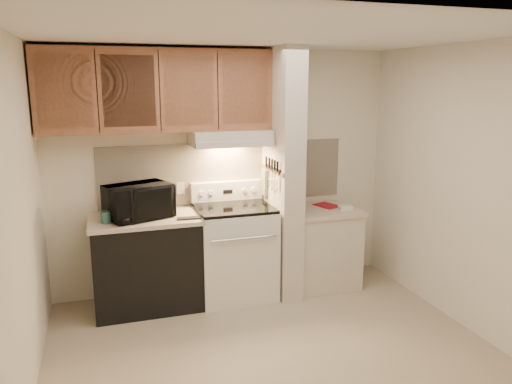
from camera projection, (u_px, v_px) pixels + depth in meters
name	position (u px, v px, depth m)	size (l,w,h in m)	color
floor	(272.00, 350.00, 4.11)	(3.60, 3.60, 0.00)	tan
ceiling	(274.00, 34.00, 3.57)	(3.60, 3.60, 0.00)	white
wall_back	(225.00, 171.00, 5.24)	(3.60, 0.02, 2.50)	beige
wall_left	(18.00, 223.00, 3.31)	(0.02, 3.00, 2.50)	beige
wall_right	(466.00, 188.00, 4.38)	(0.02, 3.00, 2.50)	beige
backsplash	(225.00, 173.00, 5.23)	(2.60, 0.02, 0.63)	#F7E2C8
range_body	(235.00, 253.00, 5.09)	(0.76, 0.65, 0.92)	silver
oven_window	(243.00, 259.00, 4.78)	(0.50, 0.01, 0.30)	black
oven_handle	(244.00, 239.00, 4.70)	(0.02, 0.02, 0.65)	silver
cooktop	(234.00, 208.00, 4.99)	(0.74, 0.64, 0.03)	black
range_backguard	(227.00, 191.00, 5.23)	(0.76, 0.08, 0.20)	silver
range_display	(228.00, 192.00, 5.19)	(0.10, 0.01, 0.04)	black
range_knob_left_outer	(201.00, 193.00, 5.10)	(0.05, 0.05, 0.02)	silver
range_knob_left_inner	(211.00, 193.00, 5.13)	(0.05, 0.05, 0.02)	silver
range_knob_right_inner	(245.00, 191.00, 5.24)	(0.05, 0.05, 0.02)	silver
range_knob_right_outer	(254.00, 190.00, 5.27)	(0.05, 0.05, 0.02)	silver
dishwasher_front	(147.00, 264.00, 4.84)	(1.00, 0.63, 0.87)	black
left_countertop	(145.00, 219.00, 4.74)	(1.04, 0.67, 0.04)	beige
spoon_rest	(190.00, 218.00, 4.67)	(0.23, 0.07, 0.02)	black
teal_jar	(106.00, 217.00, 4.53)	(0.10, 0.10, 0.11)	#2A5E51
outlet	(181.00, 188.00, 5.11)	(0.08, 0.01, 0.12)	beige
microwave	(139.00, 201.00, 4.67)	(0.58, 0.39, 0.32)	black
partition_pillar	(282.00, 174.00, 5.06)	(0.22, 0.70, 2.50)	beige
pillar_trim	(272.00, 170.00, 5.02)	(0.01, 0.70, 0.04)	#955A3B
knife_strip	(273.00, 169.00, 4.97)	(0.02, 0.42, 0.04)	black
knife_blade_a	(277.00, 182.00, 4.83)	(0.01, 0.04, 0.16)	silver
knife_handle_a	(277.00, 166.00, 4.79)	(0.02, 0.02, 0.10)	black
knife_blade_b	(274.00, 181.00, 4.92)	(0.01, 0.04, 0.18)	silver
knife_handle_b	(275.00, 165.00, 4.87)	(0.02, 0.02, 0.10)	black
knife_blade_c	(272.00, 181.00, 4.98)	(0.01, 0.04, 0.20)	silver
knife_handle_c	(272.00, 164.00, 4.94)	(0.02, 0.02, 0.10)	black
knife_blade_d	(269.00, 177.00, 5.05)	(0.01, 0.04, 0.16)	silver
knife_handle_d	(269.00, 163.00, 5.02)	(0.02, 0.02, 0.10)	black
knife_blade_e	(266.00, 177.00, 5.14)	(0.01, 0.04, 0.18)	silver
knife_handle_e	(266.00, 161.00, 5.11)	(0.02, 0.02, 0.10)	black
oven_mitt	(265.00, 183.00, 5.21)	(0.03, 0.11, 0.27)	slate
right_cab_base	(321.00, 249.00, 5.38)	(0.70, 0.60, 0.81)	beige
right_countertop	(322.00, 211.00, 5.29)	(0.74, 0.64, 0.04)	beige
red_folder	(327.00, 206.00, 5.41)	(0.20, 0.27, 0.01)	#A3101B
white_box	(346.00, 208.00, 5.26)	(0.14, 0.09, 0.04)	white
range_hood	(230.00, 138.00, 4.95)	(0.78, 0.44, 0.15)	beige
hood_lip	(236.00, 145.00, 4.77)	(0.78, 0.04, 0.06)	beige
upper_cabinets	(157.00, 91.00, 4.69)	(2.18, 0.33, 0.77)	#955A3B
cab_door_a	(64.00, 91.00, 4.30)	(0.46, 0.01, 0.63)	#955A3B
cab_gap_a	(97.00, 91.00, 4.38)	(0.01, 0.01, 0.73)	black
cab_door_b	(129.00, 91.00, 4.46)	(0.46, 0.01, 0.63)	#955A3B
cab_gap_b	(160.00, 91.00, 4.54)	(0.01, 0.01, 0.73)	black
cab_door_c	(189.00, 91.00, 4.62)	(0.46, 0.01, 0.63)	#955A3B
cab_gap_c	(218.00, 91.00, 4.70)	(0.01, 0.01, 0.73)	black
cab_door_d	(245.00, 90.00, 4.78)	(0.46, 0.01, 0.63)	#955A3B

